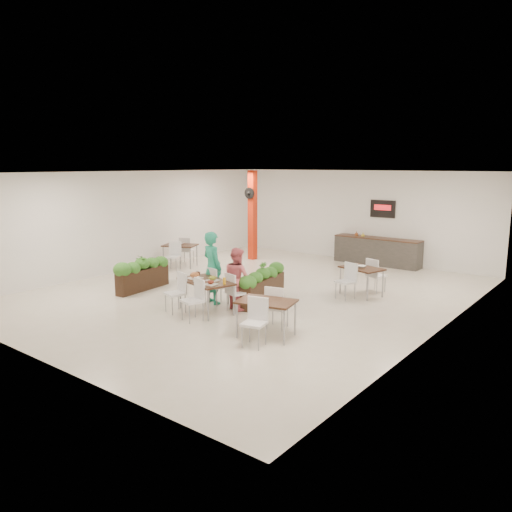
# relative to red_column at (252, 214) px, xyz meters

# --- Properties ---
(ground) EXTENTS (12.00, 12.00, 0.00)m
(ground) POSITION_rel_red_column_xyz_m (3.00, -3.79, -1.64)
(ground) COLOR beige
(ground) RESTS_ON ground
(room_shell) EXTENTS (10.10, 12.10, 3.22)m
(room_shell) POSITION_rel_red_column_xyz_m (3.00, -3.79, 0.36)
(room_shell) COLOR white
(room_shell) RESTS_ON ground
(red_column) EXTENTS (0.40, 0.41, 3.20)m
(red_column) POSITION_rel_red_column_xyz_m (0.00, 0.00, 0.00)
(red_column) COLOR red
(red_column) RESTS_ON ground
(service_counter) EXTENTS (3.00, 0.64, 2.20)m
(service_counter) POSITION_rel_red_column_xyz_m (4.00, 1.86, -1.15)
(service_counter) COLOR #2D2B28
(service_counter) RESTS_ON ground
(main_table) EXTENTS (1.60, 1.88, 0.92)m
(main_table) POSITION_rel_red_column_xyz_m (3.23, -5.83, -1.01)
(main_table) COLOR black
(main_table) RESTS_ON ground
(diner_man) EXTENTS (0.75, 0.59, 1.80)m
(diner_man) POSITION_rel_red_column_xyz_m (2.84, -5.17, -0.74)
(diner_man) COLOR #249E79
(diner_man) RESTS_ON ground
(diner_woman) EXTENTS (0.84, 0.73, 1.48)m
(diner_woman) POSITION_rel_red_column_xyz_m (3.64, -5.17, -0.90)
(diner_woman) COLOR #E2646F
(diner_woman) RESTS_ON ground
(planter_left) EXTENTS (0.57, 1.87, 0.98)m
(planter_left) POSITION_rel_red_column_xyz_m (0.43, -5.39, -1.14)
(planter_left) COLOR black
(planter_left) RESTS_ON ground
(planter_right) EXTENTS (0.68, 1.94, 1.03)m
(planter_right) POSITION_rel_red_column_xyz_m (3.80, -4.38, -1.14)
(planter_right) COLOR black
(planter_right) RESTS_ON ground
(side_table_a) EXTENTS (1.28, 1.65, 0.92)m
(side_table_a) POSITION_rel_red_column_xyz_m (-1.08, -2.55, -1.02)
(side_table_a) COLOR black
(side_table_a) RESTS_ON ground
(side_table_b) EXTENTS (1.21, 1.67, 0.92)m
(side_table_b) POSITION_rel_red_column_xyz_m (5.43, -2.23, -1.02)
(side_table_b) COLOR black
(side_table_b) RESTS_ON ground
(side_table_c) EXTENTS (1.27, 1.67, 0.92)m
(side_table_c) POSITION_rel_red_column_xyz_m (5.38, -6.34, -1.02)
(side_table_c) COLOR black
(side_table_c) RESTS_ON ground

